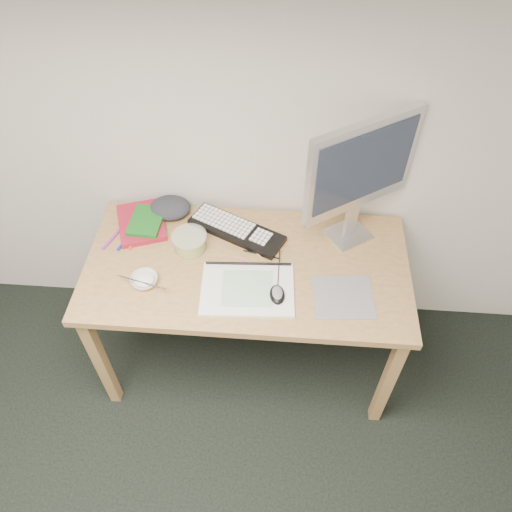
% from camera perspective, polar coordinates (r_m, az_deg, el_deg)
% --- Properties ---
extents(desk, '(1.40, 0.70, 0.75)m').
position_cam_1_polar(desk, '(2.22, -1.03, -2.38)').
color(desk, tan).
rests_on(desk, ground).
extents(mousepad, '(0.26, 0.24, 0.00)m').
position_cam_1_polar(mousepad, '(2.07, 9.96, -4.65)').
color(mousepad, slate).
rests_on(mousepad, desk).
extents(sketchpad, '(0.40, 0.29, 0.01)m').
position_cam_1_polar(sketchpad, '(2.06, -0.98, -3.80)').
color(sketchpad, white).
rests_on(sketchpad, desk).
extents(keyboard, '(0.46, 0.32, 0.03)m').
position_cam_1_polar(keyboard, '(2.28, -2.24, 2.96)').
color(keyboard, black).
rests_on(keyboard, desk).
extents(monitor, '(0.45, 0.32, 0.60)m').
position_cam_1_polar(monitor, '(2.06, 11.91, 9.63)').
color(monitor, silver).
rests_on(monitor, desk).
extents(mouse, '(0.08, 0.11, 0.03)m').
position_cam_1_polar(mouse, '(2.02, 2.45, -4.24)').
color(mouse, black).
rests_on(mouse, sketchpad).
extents(rice_bowl, '(0.14, 0.14, 0.04)m').
position_cam_1_polar(rice_bowl, '(2.13, -12.62, -2.75)').
color(rice_bowl, white).
rests_on(rice_bowl, desk).
extents(chopsticks, '(0.22, 0.07, 0.02)m').
position_cam_1_polar(chopsticks, '(2.09, -12.80, -2.97)').
color(chopsticks, silver).
rests_on(chopsticks, rice_bowl).
extents(fruit_tub, '(0.17, 0.17, 0.08)m').
position_cam_1_polar(fruit_tub, '(2.21, -7.57, 1.62)').
color(fruit_tub, '#C0C645').
rests_on(fruit_tub, desk).
extents(book_red, '(0.28, 0.32, 0.03)m').
position_cam_1_polar(book_red, '(2.37, -12.97, 3.74)').
color(book_red, maroon).
rests_on(book_red, desk).
extents(book_green, '(0.15, 0.20, 0.02)m').
position_cam_1_polar(book_green, '(2.34, -12.41, 3.95)').
color(book_green, '#18611B').
rests_on(book_green, book_red).
extents(cloth_lump, '(0.18, 0.16, 0.07)m').
position_cam_1_polar(cloth_lump, '(2.39, -9.78, 5.45)').
color(cloth_lump, '#2A2C32').
rests_on(cloth_lump, desk).
extents(pencil_pink, '(0.18, 0.08, 0.01)m').
position_cam_1_polar(pencil_pink, '(2.15, -0.09, -0.95)').
color(pencil_pink, '#D76B89').
rests_on(pencil_pink, desk).
extents(pencil_tan, '(0.13, 0.16, 0.01)m').
position_cam_1_polar(pencil_tan, '(2.19, 0.03, 0.41)').
color(pencil_tan, tan).
rests_on(pencil_tan, desk).
extents(pencil_black, '(0.16, 0.04, 0.01)m').
position_cam_1_polar(pencil_black, '(2.19, 0.60, 0.17)').
color(pencil_black, black).
rests_on(pencil_black, desk).
extents(marker_blue, '(0.06, 0.14, 0.01)m').
position_cam_1_polar(marker_blue, '(2.32, -14.59, 1.88)').
color(marker_blue, '#1E2AA3').
rests_on(marker_blue, desk).
extents(marker_orange, '(0.03, 0.13, 0.01)m').
position_cam_1_polar(marker_orange, '(2.31, -13.67, 1.88)').
color(marker_orange, '#DD551A').
rests_on(marker_orange, desk).
extents(marker_purple, '(0.06, 0.13, 0.01)m').
position_cam_1_polar(marker_purple, '(2.34, -16.15, 1.90)').
color(marker_purple, purple).
rests_on(marker_purple, desk).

